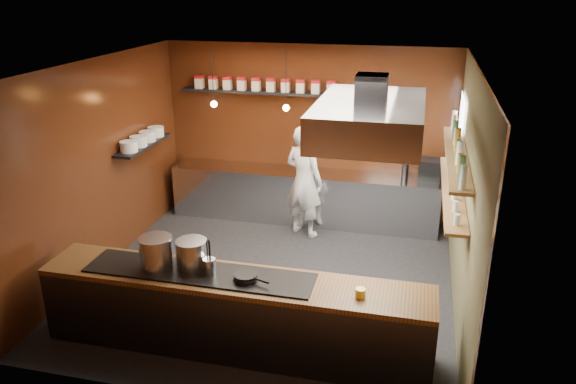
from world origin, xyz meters
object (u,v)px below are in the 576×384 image
(stockpot_small, at_px, (192,254))
(chef, at_px, (304,181))
(stockpot_large, at_px, (156,252))
(espresso_machine, at_px, (430,170))
(extractor_hood, at_px, (370,118))

(stockpot_small, relative_size, chef, 0.19)
(stockpot_small, bearing_deg, stockpot_large, -167.35)
(stockpot_small, distance_m, chef, 3.22)
(espresso_machine, bearing_deg, chef, -157.91)
(espresso_machine, height_order, chef, chef)
(stockpot_small, xyz_separation_m, espresso_machine, (2.60, 3.74, -0.03))
(stockpot_small, distance_m, espresso_machine, 4.56)
(stockpot_small, bearing_deg, espresso_machine, 55.26)
(stockpot_small, relative_size, espresso_machine, 0.99)
(extractor_hood, relative_size, stockpot_small, 5.63)
(stockpot_large, distance_m, chef, 3.40)
(extractor_hood, height_order, stockpot_small, extractor_hood)
(chef, bearing_deg, stockpot_large, 96.50)
(extractor_hood, relative_size, chef, 1.08)
(extractor_hood, height_order, espresso_machine, extractor_hood)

